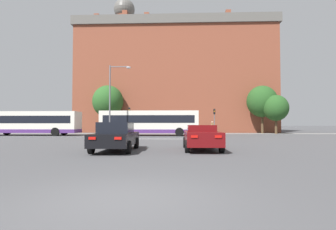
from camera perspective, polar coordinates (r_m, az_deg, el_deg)
ground_plane at (r=5.30m, az=-9.78°, el=-17.64°), size 400.00×400.00×0.00m
stop_line_strip at (r=25.11m, az=-0.14°, el=-5.23°), size 9.41×0.30×0.01m
far_pavement at (r=39.34m, az=0.74°, el=-4.04°), size 70.46×2.50×0.01m
brick_civic_building at (r=51.35m, az=1.50°, el=7.64°), size 34.83×16.54×26.15m
car_saloon_left at (r=14.28m, az=-11.22°, el=-4.59°), size 2.09×4.70×1.52m
car_roadster_right at (r=14.58m, az=7.33°, el=-4.80°), size 1.97×4.46×1.37m
bus_crossing_lead at (r=31.97m, az=-4.05°, el=-1.63°), size 11.78×2.77×3.01m
bus_crossing_trailing at (r=36.78m, az=-27.78°, el=-1.49°), size 12.15×2.65×2.97m
traffic_light_far_right at (r=39.39m, az=10.07°, el=-0.37°), size 0.26×0.31×3.69m
traffic_light_far_left at (r=39.20m, az=-8.44°, el=-0.20°), size 0.26×0.31×3.88m
street_lamp_junction at (r=29.33m, az=-11.81°, el=4.63°), size 2.37×0.36×7.86m
pedestrian_waiting at (r=40.00m, az=9.62°, el=-2.41°), size 0.32×0.44×1.85m
tree_by_building at (r=43.04m, az=-12.94°, el=2.90°), size 4.88×4.88×7.62m
tree_kerbside at (r=41.25m, az=22.41°, el=1.41°), size 3.62×3.62×5.67m
tree_distant at (r=42.57m, az=19.78°, el=2.79°), size 4.60×4.60×7.30m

